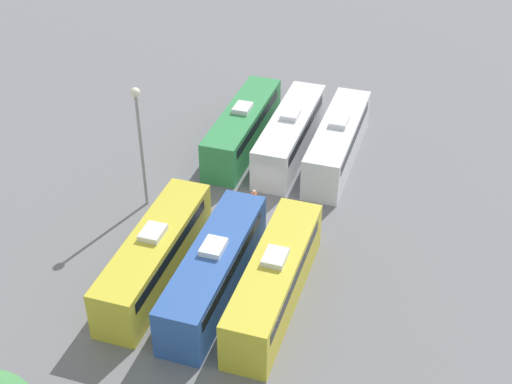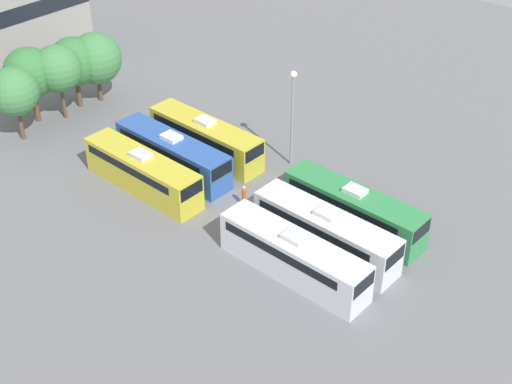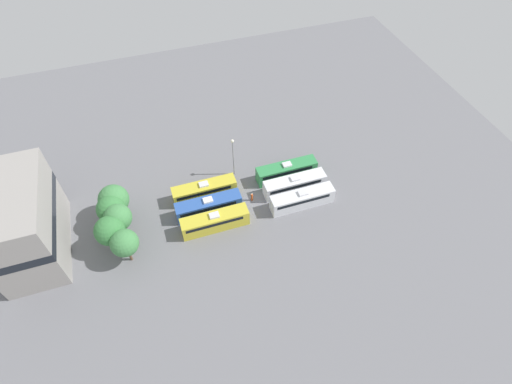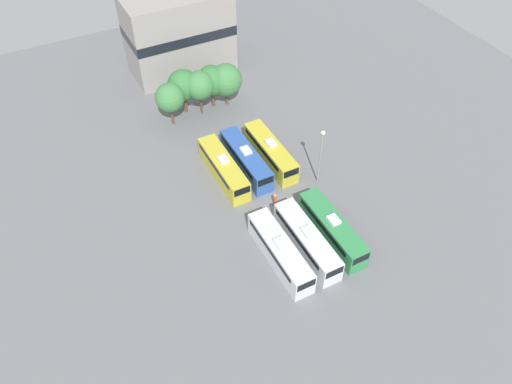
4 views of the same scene
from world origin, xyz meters
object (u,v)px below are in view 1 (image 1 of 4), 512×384
at_px(bus_2, 243,127).
at_px(bus_3, 275,279).
at_px(bus_0, 338,141).
at_px(bus_4, 214,269).
at_px(bus_5, 155,254).
at_px(worker_person, 254,202).
at_px(bus_1, 290,133).
at_px(light_pole, 139,129).

xyz_separation_m(bus_2, bus_3, (-7.04, 15.43, 0.00)).
xyz_separation_m(bus_0, bus_2, (7.15, 0.13, 0.00)).
bearing_deg(bus_4, bus_5, -2.46).
bearing_deg(worker_person, bus_2, -66.41).
height_order(bus_0, bus_1, same).
relative_size(bus_0, bus_2, 1.00).
height_order(bus_1, bus_2, same).
bearing_deg(light_pole, bus_1, -128.91).
relative_size(bus_0, bus_1, 1.00).
bearing_deg(bus_0, bus_4, 77.27).
height_order(bus_4, worker_person, bus_4).
height_order(bus_2, worker_person, bus_2).
relative_size(bus_1, bus_2, 1.00).
height_order(bus_5, light_pole, light_pole).
height_order(bus_1, bus_4, same).
bearing_deg(bus_0, worker_person, 64.71).
height_order(bus_0, bus_3, same).
bearing_deg(bus_1, worker_person, 88.63).
distance_m(bus_2, bus_3, 16.96).
bearing_deg(bus_4, worker_person, -88.66).
bearing_deg(bus_2, bus_4, 102.92).
height_order(bus_2, bus_5, same).
height_order(bus_3, bus_4, same).
relative_size(bus_0, bus_5, 1.00).
xyz_separation_m(bus_4, worker_person, (0.18, -7.84, -0.83)).
height_order(bus_5, worker_person, bus_5).
distance_m(bus_3, bus_5, 7.14).
xyz_separation_m(bus_1, bus_2, (3.59, 0.14, 0.00)).
bearing_deg(bus_4, bus_1, -90.03).
relative_size(bus_2, light_pole, 1.32).
distance_m(bus_2, bus_5, 15.48).
xyz_separation_m(bus_2, bus_4, (-3.59, 15.63, 0.00)).
distance_m(bus_1, worker_person, 7.98).
xyz_separation_m(bus_3, bus_5, (7.14, 0.05, 0.00)).
bearing_deg(bus_5, bus_3, -179.61).
relative_size(bus_1, bus_3, 1.00).
relative_size(bus_5, light_pole, 1.32).
xyz_separation_m(bus_1, bus_5, (3.69, 15.62, 0.00)).
xyz_separation_m(bus_5, light_pole, (3.66, -6.51, 4.06)).
distance_m(bus_0, bus_2, 7.15).
height_order(bus_1, bus_5, same).
bearing_deg(bus_3, bus_1, -77.52).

